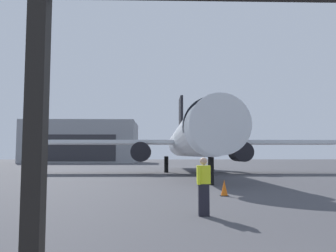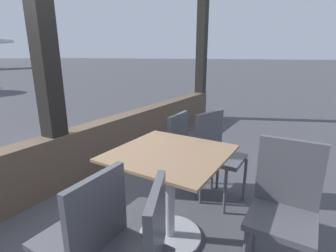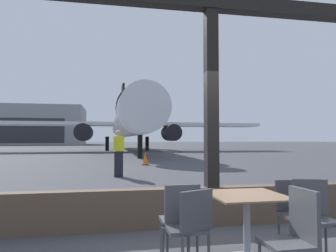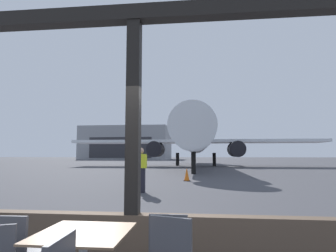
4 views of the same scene
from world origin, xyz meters
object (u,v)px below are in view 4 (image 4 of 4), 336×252
cafe_chair_window_left (12,251)px  airplane (195,139)px  distant_hangar (128,143)px  ground_crew_worker (141,169)px  traffic_cone (187,175)px

cafe_chair_window_left → airplane: size_ratio=0.03×
distant_hangar → ground_crew_worker: bearing=-75.3°
cafe_chair_window_left → traffic_cone: 13.43m
airplane → traffic_cone: 19.41m
airplane → distant_hangar: size_ratio=1.32×
ground_crew_worker → distant_hangar: bearing=104.7°
airplane → ground_crew_worker: 24.45m
cafe_chair_window_left → airplane: 32.69m
distant_hangar → cafe_chair_window_left: bearing=-76.4°
traffic_cone → distant_hangar: (-21.56, 70.87, 4.60)m
traffic_cone → ground_crew_worker: bearing=-107.2°
cafe_chair_window_left → ground_crew_worker: bearing=93.0°
airplane → distant_hangar: 56.16m
cafe_chair_window_left → distant_hangar: (-20.42, 84.25, 4.41)m
cafe_chair_window_left → traffic_cone: bearing=85.1°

